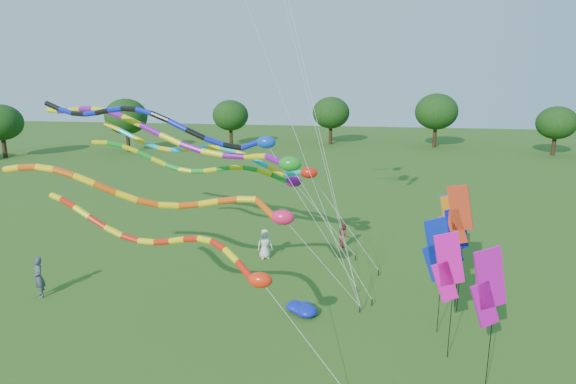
% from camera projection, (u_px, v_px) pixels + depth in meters
% --- Properties ---
extents(ground, '(160.00, 160.00, 0.00)m').
position_uv_depth(ground, '(283.00, 365.00, 16.22)').
color(ground, '#255015').
rests_on(ground, ground).
extents(tree_ring, '(114.87, 118.94, 9.56)m').
position_uv_depth(tree_ring, '(209.00, 230.00, 13.01)').
color(tree_ring, '#382314').
rests_on(tree_ring, ground).
extents(tube_kite_red, '(11.38, 3.46, 5.61)m').
position_uv_depth(tube_kite_red, '(179.00, 246.00, 16.64)').
color(tube_kite_red, black).
rests_on(tube_kite_red, ground).
extents(tube_kite_orange, '(14.48, 1.75, 6.60)m').
position_uv_depth(tube_kite_orange, '(180.00, 198.00, 19.50)').
color(tube_kite_orange, black).
rests_on(tube_kite_orange, ground).
extents(tube_kite_purple, '(17.67, 5.34, 8.69)m').
position_uv_depth(tube_kite_purple, '(179.00, 137.00, 22.71)').
color(tube_kite_purple, black).
rests_on(tube_kite_purple, ground).
extents(tube_kite_blue, '(15.20, 1.75, 8.79)m').
position_uv_depth(tube_kite_blue, '(174.00, 127.00, 21.64)').
color(tube_kite_blue, black).
rests_on(tube_kite_blue, ground).
extents(tube_kite_cyan, '(14.57, 2.08, 7.57)m').
position_uv_depth(tube_kite_cyan, '(225.00, 156.00, 24.11)').
color(tube_kite_cyan, black).
rests_on(tube_kite_cyan, ground).
extents(tube_kite_green, '(13.30, 1.62, 6.84)m').
position_uv_depth(tube_kite_green, '(221.00, 169.00, 24.67)').
color(tube_kite_green, black).
rests_on(tube_kite_green, ground).
extents(banner_pole_orange, '(1.16, 0.16, 4.75)m').
position_uv_depth(banner_pole_orange, '(452.00, 223.00, 20.10)').
color(banner_pole_orange, black).
rests_on(banner_pole_orange, ground).
extents(banner_pole_magenta_b, '(1.12, 0.45, 4.89)m').
position_uv_depth(banner_pole_magenta_b, '(488.00, 288.00, 13.65)').
color(banner_pole_magenta_b, black).
rests_on(banner_pole_magenta_b, ground).
extents(banner_pole_blue_b, '(1.13, 0.42, 4.41)m').
position_uv_depth(banner_pole_blue_b, '(455.00, 236.00, 19.56)').
color(banner_pole_blue_b, black).
rests_on(banner_pole_blue_b, ground).
extents(banner_pole_violet, '(1.13, 0.42, 4.08)m').
position_uv_depth(banner_pole_violet, '(450.00, 219.00, 22.95)').
color(banner_pole_violet, black).
rests_on(banner_pole_violet, ground).
extents(banner_pole_magenta_a, '(1.16, 0.28, 4.59)m').
position_uv_depth(banner_pole_magenta_a, '(448.00, 268.00, 15.87)').
color(banner_pole_magenta_a, black).
rests_on(banner_pole_magenta_a, ground).
extents(banner_pole_blue_a, '(1.15, 0.35, 4.59)m').
position_uv_depth(banner_pole_blue_a, '(437.00, 250.00, 17.50)').
color(banner_pole_blue_a, black).
rests_on(banner_pole_blue_a, ground).
extents(banner_pole_red, '(1.09, 0.55, 5.39)m').
position_uv_depth(banner_pole_red, '(459.00, 215.00, 19.07)').
color(banner_pole_red, black).
rests_on(banner_pole_red, ground).
extents(blue_nylon_heap, '(1.66, 1.36, 0.50)m').
position_uv_depth(blue_nylon_heap, '(297.00, 308.00, 19.73)').
color(blue_nylon_heap, '#0D1EB4').
rests_on(blue_nylon_heap, ground).
extents(person_a, '(0.93, 0.78, 1.61)m').
position_uv_depth(person_a, '(265.00, 244.00, 25.55)').
color(person_a, silver).
rests_on(person_a, ground).
extents(person_b, '(0.79, 0.77, 1.82)m').
position_uv_depth(person_b, '(39.00, 277.00, 21.03)').
color(person_b, '#3C4754').
rests_on(person_b, ground).
extents(person_c, '(0.71, 0.85, 1.56)m').
position_uv_depth(person_c, '(344.00, 235.00, 26.99)').
color(person_c, brown).
rests_on(person_c, ground).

